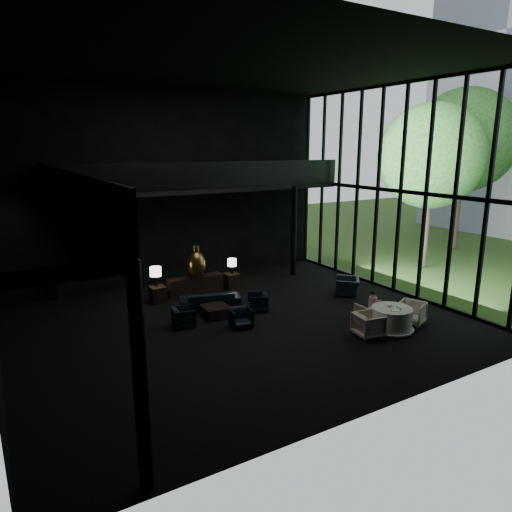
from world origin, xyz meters
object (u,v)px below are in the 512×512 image
bronze_urn (197,264)px  lounge_armchair_west (184,317)px  console (195,285)px  coffee_table (216,311)px  sofa (210,297)px  dining_table (391,320)px  table_lamp_left (156,272)px  dining_chair_north (369,313)px  lounge_armchair_east (258,302)px  lounge_armchair_south (241,318)px  window_armchair (348,284)px  dining_chair_east (411,311)px  child (373,300)px  dining_chair_west (369,323)px  table_lamp_right (232,263)px  side_table_left (158,294)px  side_table_right (232,281)px

bronze_urn → lounge_armchair_west: 3.35m
console → coffee_table: console is taller
sofa → dining_table: (4.08, -4.74, -0.10)m
table_lamp_left → lounge_armchair_west: table_lamp_left is taller
dining_chair_north → lounge_armchair_east: bearing=-46.1°
lounge_armchair_south → window_armchair: bearing=19.3°
lounge_armchair_south → dining_chair_east: (4.97, -2.54, 0.12)m
sofa → child: child is taller
lounge_armchair_east → dining_chair_west: (1.77, -3.66, 0.12)m
lounge_armchair_south → dining_chair_north: bearing=-14.6°
table_lamp_right → child: table_lamp_right is taller
dining_chair_north → dining_chair_east: size_ratio=0.79×
dining_chair_east → child: (-0.94, 0.81, 0.32)m
dining_chair_west → table_lamp_left: bearing=43.2°
sofa → child: (4.13, -3.85, 0.31)m
console → bronze_urn: (-0.00, -0.18, 0.90)m
lounge_armchair_west → dining_table: (5.53, -3.63, 0.01)m
table_lamp_right → dining_chair_west: 6.66m
dining_chair_east → side_table_left: bearing=-157.7°
lounge_armchair_south → dining_chair_west: bearing=-30.6°
console → table_lamp_right: bearing=-2.0°
lounge_armchair_west → lounge_armchair_south: size_ratio=1.04×
console → bronze_urn: size_ratio=1.72×
table_lamp_right → dining_chair_west: size_ratio=0.73×
dining_table → dining_chair_north: 0.87m
lounge_armchair_south → child: 4.41m
bronze_urn → side_table_right: 1.86m
lounge_armchair_east → sofa: bearing=-104.5°
side_table_right → child: (2.33, -5.64, 0.43)m
table_lamp_left → lounge_armchair_east: (2.75, -2.83, -0.81)m
console → lounge_armchair_west: (-1.65, -2.94, -0.04)m
dining_table → dining_chair_west: dining_chair_west is taller
table_lamp_right → lounge_armchair_south: 4.32m
side_table_left → dining_chair_west: dining_chair_west is taller
dining_chair_west → side_table_left: bearing=43.9°
table_lamp_left → window_armchair: size_ratio=0.75×
side_table_right → dining_chair_west: bearing=-78.5°
console → child: 6.92m
table_lamp_right → dining_chair_west: (1.32, -6.49, -0.63)m
lounge_armchair_south → dining_table: size_ratio=0.42×
side_table_right → coffee_table: (-2.00, -2.64, -0.12)m
side_table_left → lounge_armchair_west: bearing=-91.1°
dining_chair_east → side_table_right: bearing=-176.6°
side_table_left → lounge_armchair_west: (-0.05, -2.74, 0.02)m
side_table_left → dining_chair_north: dining_chair_north is taller
coffee_table → dining_chair_north: dining_chair_north is taller
console → table_lamp_right: size_ratio=3.58×
side_table_right → lounge_armchair_west: bearing=-138.3°
table_lamp_left → dining_chair_east: bearing=-44.9°
console → coffee_table: size_ratio=2.59×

